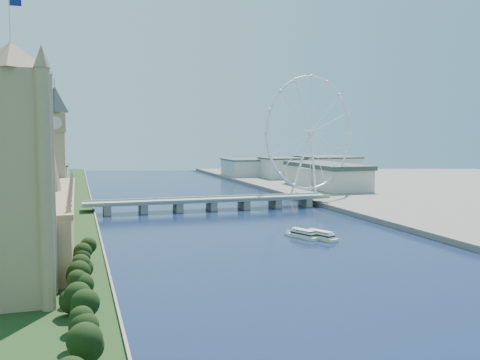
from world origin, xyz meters
name	(u,v)px	position (x,y,z in m)	size (l,w,h in m)	color
ground	(419,324)	(0.00, 0.00, 0.00)	(2000.00, 2000.00, 0.00)	#1C2B4E
tree_row	(81,293)	(-113.00, 42.00, 8.85)	(8.62, 152.62, 20.31)	black
victoria_tower	(15,166)	(-135.00, 55.00, 54.49)	(28.16, 28.16, 112.00)	tan
parliament_range	(51,217)	(-128.00, 170.00, 18.48)	(24.00, 200.00, 70.00)	tan
big_ben	(56,134)	(-128.00, 278.00, 66.57)	(20.02, 20.02, 110.00)	tan
westminster_bridge	(212,202)	(0.00, 300.00, 6.63)	(220.00, 22.00, 9.50)	gray
london_eye	(311,134)	(119.98, 355.08, 67.52)	(113.60, 39.12, 124.30)	silver
county_hall	(326,190)	(175.00, 430.00, 0.00)	(54.00, 144.00, 35.00)	beige
city_skyline	(193,171)	(39.22, 560.08, 16.96)	(505.00, 280.00, 32.00)	beige
tour_boat_near	(303,238)	(24.53, 155.64, 0.00)	(6.85, 26.97, 5.93)	silver
tour_boat_far	(320,239)	(33.00, 148.16, 0.00)	(7.08, 27.82, 6.13)	beige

